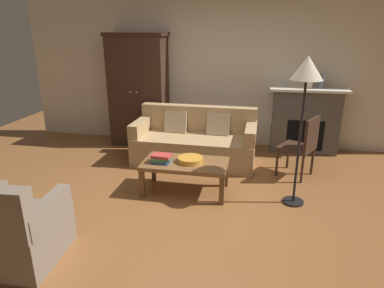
{
  "coord_description": "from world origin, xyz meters",
  "views": [
    {
      "loc": [
        0.72,
        -3.63,
        2.07
      ],
      "look_at": [
        -0.12,
        0.72,
        0.55
      ],
      "focal_mm": 31.82,
      "sensor_mm": 36.0,
      "label": 1
    }
  ],
  "objects_px": {
    "armoire": "(139,90)",
    "mantel_vase_slate": "(321,81)",
    "couch": "(195,143)",
    "fireplace": "(305,120)",
    "side_chair_wooden": "(303,143)",
    "coffee_table": "(185,166)",
    "armchair_near_left": "(13,231)",
    "fruit_bowl": "(190,160)",
    "mantel_vase_cream": "(309,82)",
    "floor_lamp": "(306,78)",
    "book_stack": "(161,158)"
  },
  "relations": [
    {
      "from": "fireplace",
      "to": "armoire",
      "type": "xyz_separation_m",
      "value": [
        -2.95,
        -0.08,
        0.43
      ]
    },
    {
      "from": "coffee_table",
      "to": "armchair_near_left",
      "type": "distance_m",
      "value": 2.1
    },
    {
      "from": "armoire",
      "to": "book_stack",
      "type": "relative_size",
      "value": 7.59
    },
    {
      "from": "side_chair_wooden",
      "to": "armchair_near_left",
      "type": "bearing_deg",
      "value": -138.31
    },
    {
      "from": "armoire",
      "to": "mantel_vase_cream",
      "type": "bearing_deg",
      "value": 1.17
    },
    {
      "from": "fireplace",
      "to": "armoire",
      "type": "relative_size",
      "value": 0.63
    },
    {
      "from": "couch",
      "to": "mantel_vase_slate",
      "type": "height_order",
      "value": "mantel_vase_slate"
    },
    {
      "from": "fruit_bowl",
      "to": "mantel_vase_cream",
      "type": "height_order",
      "value": "mantel_vase_cream"
    },
    {
      "from": "floor_lamp",
      "to": "couch",
      "type": "bearing_deg",
      "value": 142.04
    },
    {
      "from": "mantel_vase_slate",
      "to": "side_chair_wooden",
      "type": "distance_m",
      "value": 1.38
    },
    {
      "from": "fruit_bowl",
      "to": "armchair_near_left",
      "type": "relative_size",
      "value": 0.38
    },
    {
      "from": "armoire",
      "to": "couch",
      "type": "bearing_deg",
      "value": -32.53
    },
    {
      "from": "coffee_table",
      "to": "floor_lamp",
      "type": "height_order",
      "value": "floor_lamp"
    },
    {
      "from": "armchair_near_left",
      "to": "floor_lamp",
      "type": "height_order",
      "value": "floor_lamp"
    },
    {
      "from": "fireplace",
      "to": "armchair_near_left",
      "type": "distance_m",
      "value": 4.67
    },
    {
      "from": "coffee_table",
      "to": "fruit_bowl",
      "type": "xyz_separation_m",
      "value": [
        0.06,
        0.02,
        0.09
      ]
    },
    {
      "from": "couch",
      "to": "armchair_near_left",
      "type": "height_order",
      "value": "armchair_near_left"
    },
    {
      "from": "couch",
      "to": "fireplace",
      "type": "bearing_deg",
      "value": 25.11
    },
    {
      "from": "fruit_bowl",
      "to": "mantel_vase_cream",
      "type": "distance_m",
      "value": 2.61
    },
    {
      "from": "fireplace",
      "to": "mantel_vase_cream",
      "type": "height_order",
      "value": "mantel_vase_cream"
    },
    {
      "from": "coffee_table",
      "to": "mantel_vase_cream",
      "type": "distance_m",
      "value": 2.69
    },
    {
      "from": "coffee_table",
      "to": "mantel_vase_slate",
      "type": "distance_m",
      "value": 2.81
    },
    {
      "from": "book_stack",
      "to": "armoire",
      "type": "bearing_deg",
      "value": 116.41
    },
    {
      "from": "mantel_vase_cream",
      "to": "armchair_near_left",
      "type": "distance_m",
      "value": 4.74
    },
    {
      "from": "armoire",
      "to": "mantel_vase_cream",
      "type": "relative_size",
      "value": 9.43
    },
    {
      "from": "mantel_vase_cream",
      "to": "book_stack",
      "type": "bearing_deg",
      "value": -135.23
    },
    {
      "from": "mantel_vase_cream",
      "to": "side_chair_wooden",
      "type": "distance_m",
      "value": 1.34
    },
    {
      "from": "coffee_table",
      "to": "side_chair_wooden",
      "type": "distance_m",
      "value": 1.74
    },
    {
      "from": "floor_lamp",
      "to": "armchair_near_left",
      "type": "bearing_deg",
      "value": -147.88
    },
    {
      "from": "couch",
      "to": "book_stack",
      "type": "height_order",
      "value": "couch"
    },
    {
      "from": "coffee_table",
      "to": "armchair_near_left",
      "type": "relative_size",
      "value": 1.25
    },
    {
      "from": "armoire",
      "to": "armchair_near_left",
      "type": "height_order",
      "value": "armoire"
    },
    {
      "from": "fruit_bowl",
      "to": "mantel_vase_slate",
      "type": "height_order",
      "value": "mantel_vase_slate"
    },
    {
      "from": "mantel_vase_cream",
      "to": "side_chair_wooden",
      "type": "xyz_separation_m",
      "value": [
        -0.15,
        -1.12,
        -0.71
      ]
    },
    {
      "from": "mantel_vase_slate",
      "to": "mantel_vase_cream",
      "type": "bearing_deg",
      "value": 180.0
    },
    {
      "from": "fruit_bowl",
      "to": "mantel_vase_slate",
      "type": "bearing_deg",
      "value": 46.13
    },
    {
      "from": "fireplace",
      "to": "armchair_near_left",
      "type": "relative_size",
      "value": 1.43
    },
    {
      "from": "couch",
      "to": "fruit_bowl",
      "type": "height_order",
      "value": "couch"
    },
    {
      "from": "fruit_bowl",
      "to": "armchair_near_left",
      "type": "xyz_separation_m",
      "value": [
        -1.31,
        -1.72,
        -0.14
      ]
    },
    {
      "from": "couch",
      "to": "side_chair_wooden",
      "type": "distance_m",
      "value": 1.66
    },
    {
      "from": "couch",
      "to": "mantel_vase_slate",
      "type": "xyz_separation_m",
      "value": [
        1.95,
        0.81,
        0.92
      ]
    },
    {
      "from": "fruit_bowl",
      "to": "floor_lamp",
      "type": "xyz_separation_m",
      "value": [
        1.32,
        -0.07,
        1.1
      ]
    },
    {
      "from": "fruit_bowl",
      "to": "armchair_near_left",
      "type": "height_order",
      "value": "armchair_near_left"
    },
    {
      "from": "armoire",
      "to": "mantel_vase_slate",
      "type": "relative_size",
      "value": 8.45
    },
    {
      "from": "book_stack",
      "to": "side_chair_wooden",
      "type": "bearing_deg",
      "value": 25.0
    },
    {
      "from": "mantel_vase_cream",
      "to": "floor_lamp",
      "type": "bearing_deg",
      "value": -99.04
    },
    {
      "from": "mantel_vase_cream",
      "to": "armchair_near_left",
      "type": "bearing_deg",
      "value": -129.21
    },
    {
      "from": "coffee_table",
      "to": "side_chair_wooden",
      "type": "height_order",
      "value": "side_chair_wooden"
    },
    {
      "from": "book_stack",
      "to": "mantel_vase_cream",
      "type": "xyz_separation_m",
      "value": [
        2.0,
        1.98,
        0.75
      ]
    },
    {
      "from": "floor_lamp",
      "to": "book_stack",
      "type": "bearing_deg",
      "value": -179.02
    }
  ]
}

